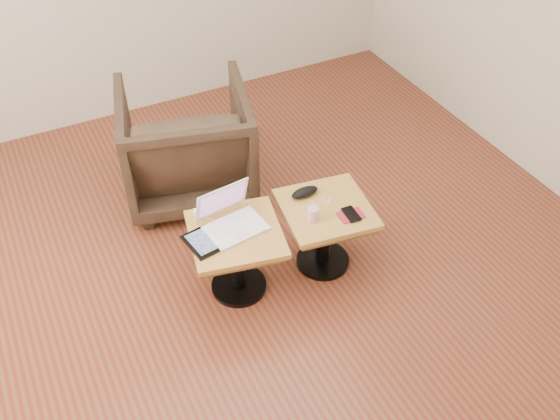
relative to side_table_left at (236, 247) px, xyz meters
name	(u,v)px	position (x,y,z in m)	size (l,w,h in m)	color
room_shell	(243,94)	(0.03, -0.12, 1.02)	(4.52, 4.52, 2.71)	maroon
side_table_left	(236,247)	(0.00, 0.00, 0.00)	(0.58, 0.58, 0.44)	black
side_table_right	(325,222)	(0.54, -0.04, 0.00)	(0.55, 0.55, 0.44)	black
laptop	(231,219)	(0.01, 0.06, 0.15)	(0.34, 0.31, 0.22)	white
tablet	(204,242)	(-0.18, 0.00, 0.12)	(0.20, 0.24, 0.02)	black
charging_adapter	(197,212)	(-0.13, 0.23, 0.12)	(0.04, 0.04, 0.03)	white
glasses_case	(305,192)	(0.47, 0.10, 0.14)	(0.17, 0.07, 0.05)	black
striped_cup	(313,214)	(0.42, -0.10, 0.15)	(0.07, 0.07, 0.08)	#E25B97
earbuds_tangle	(328,200)	(0.57, 0.00, 0.12)	(0.07, 0.05, 0.01)	white
phone_on_sleeve	(351,215)	(0.62, -0.17, 0.12)	(0.14, 0.13, 0.02)	maroon
armchair	(187,144)	(0.08, 0.97, 0.05)	(0.81, 0.83, 0.76)	black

